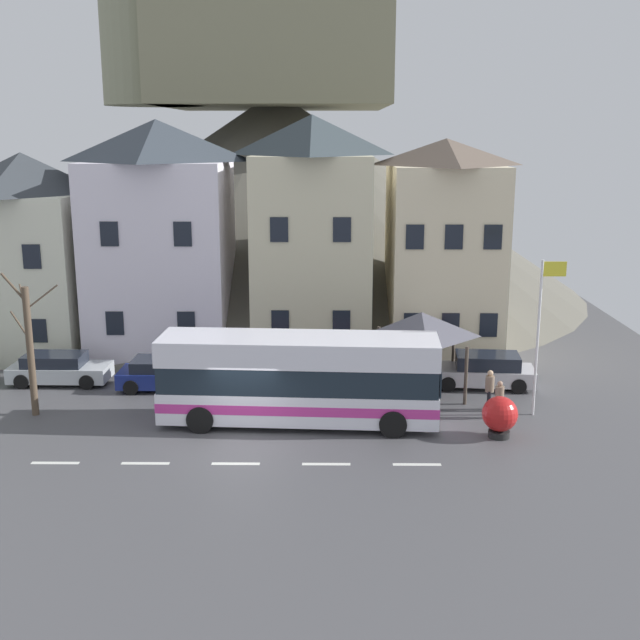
# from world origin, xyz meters

# --- Properties ---
(ground_plane) EXTENTS (40.00, 60.00, 0.07)m
(ground_plane) POSITION_xyz_m (0.00, -0.00, -0.03)
(ground_plane) COLOR #4D4C50
(townhouse_00) EXTENTS (5.86, 6.90, 9.78)m
(townhouse_00) POSITION_xyz_m (-11.67, 12.42, 4.89)
(townhouse_00) COLOR silver
(townhouse_00) RESTS_ON ground_plane
(townhouse_01) EXTENTS (6.52, 6.02, 11.31)m
(townhouse_01) POSITION_xyz_m (-5.04, 11.98, 5.66)
(townhouse_01) COLOR white
(townhouse_01) RESTS_ON ground_plane
(townhouse_02) EXTENTS (5.55, 6.66, 11.53)m
(townhouse_02) POSITION_xyz_m (2.27, 12.30, 5.77)
(townhouse_02) COLOR beige
(townhouse_02) RESTS_ON ground_plane
(townhouse_03) EXTENTS (5.17, 6.39, 10.44)m
(townhouse_03) POSITION_xyz_m (8.60, 12.16, 5.22)
(townhouse_03) COLOR beige
(townhouse_03) RESTS_ON ground_plane
(hilltop_castle) EXTENTS (41.16, 41.16, 21.16)m
(hilltop_castle) POSITION_xyz_m (-0.54, 28.00, 7.39)
(hilltop_castle) COLOR #5A574D
(hilltop_castle) RESTS_ON ground_plane
(transit_bus) EXTENTS (10.47, 3.11, 3.36)m
(transit_bus) POSITION_xyz_m (1.96, 2.29, 1.69)
(transit_bus) COLOR white
(transit_bus) RESTS_ON ground_plane
(bus_shelter) EXTENTS (3.60, 3.60, 3.44)m
(bus_shelter) POSITION_xyz_m (6.93, 6.14, 2.89)
(bus_shelter) COLOR #473D33
(bus_shelter) RESTS_ON ground_plane
(parked_car_00) EXTENTS (4.59, 2.24, 1.44)m
(parked_car_00) POSITION_xyz_m (9.75, 6.83, 0.70)
(parked_car_00) COLOR silver
(parked_car_00) RESTS_ON ground_plane
(parked_car_01) EXTENTS (4.28, 1.90, 1.32)m
(parked_car_01) POSITION_xyz_m (-8.70, 7.07, 0.65)
(parked_car_01) COLOR silver
(parked_car_01) RESTS_ON ground_plane
(parked_car_02) EXTENTS (3.92, 2.02, 1.31)m
(parked_car_02) POSITION_xyz_m (-3.94, 6.41, 0.65)
(parked_car_02) COLOR navy
(parked_car_02) RESTS_ON ground_plane
(pedestrian_00) EXTENTS (0.37, 0.34, 1.49)m
(pedestrian_00) POSITION_xyz_m (9.60, 2.90, 0.79)
(pedestrian_00) COLOR black
(pedestrian_00) RESTS_ON ground_plane
(pedestrian_01) EXTENTS (0.35, 0.37, 1.64)m
(pedestrian_01) POSITION_xyz_m (9.41, 3.79, 0.92)
(pedestrian_01) COLOR black
(pedestrian_01) RESTS_ON ground_plane
(pedestrian_02) EXTENTS (0.28, 0.37, 1.54)m
(pedestrian_02) POSITION_xyz_m (7.15, 4.66, 0.79)
(pedestrian_02) COLOR #38332D
(pedestrian_02) RESTS_ON ground_plane
(pedestrian_03) EXTENTS (0.34, 0.30, 1.56)m
(pedestrian_03) POSITION_xyz_m (5.58, 4.40, 0.81)
(pedestrian_03) COLOR #38332D
(pedestrian_03) RESTS_ON ground_plane
(public_bench) EXTENTS (1.57, 0.48, 0.87)m
(public_bench) POSITION_xyz_m (5.02, 8.45, 0.47)
(public_bench) COLOR brown
(public_bench) RESTS_ON ground_plane
(flagpole) EXTENTS (0.95, 0.10, 6.09)m
(flagpole) POSITION_xyz_m (11.11, 3.30, 3.58)
(flagpole) COLOR silver
(flagpole) RESTS_ON ground_plane
(harbour_buoy) EXTENTS (1.27, 1.27, 1.52)m
(harbour_buoy) POSITION_xyz_m (9.21, 0.95, 0.84)
(harbour_buoy) COLOR black
(harbour_buoy) RESTS_ON ground_plane
(bare_tree_00) EXTENTS (2.26, 0.92, 5.53)m
(bare_tree_00) POSITION_xyz_m (-8.34, 3.11, 2.70)
(bare_tree_00) COLOR brown
(bare_tree_00) RESTS_ON ground_plane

